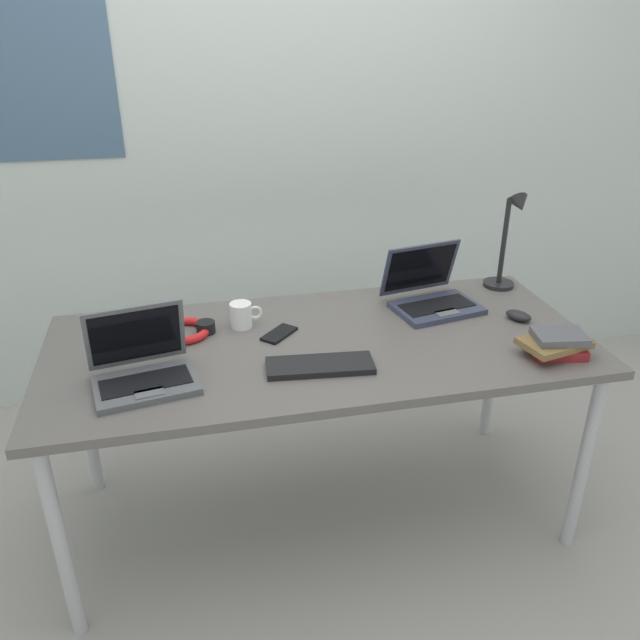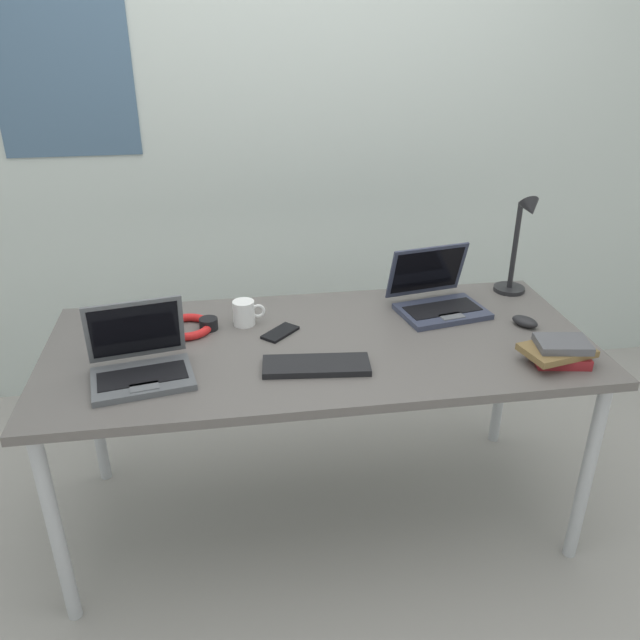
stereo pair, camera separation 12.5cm
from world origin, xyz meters
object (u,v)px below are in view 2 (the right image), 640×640
desk_lamp (519,246)px  headphones (187,326)px  pill_bottle (118,317)px  external_keyboard (316,366)px  book_stack (560,351)px  coffee_mug (244,313)px  computer_mouse (525,321)px  laptop_front_left (140,363)px  cell_phone (280,333)px  laptop_front_right (437,298)px

desk_lamp → headphones: 1.26m
pill_bottle → external_keyboard: bearing=-31.1°
book_stack → coffee_mug: size_ratio=2.07×
desk_lamp → book_stack: (-0.08, -0.53, -0.16)m
desk_lamp → pill_bottle: bearing=-177.5°
external_keyboard → computer_mouse: bearing=18.9°
book_stack → laptop_front_left: bearing=174.9°
external_keyboard → pill_bottle: pill_bottle is taller
pill_bottle → coffee_mug: (0.43, -0.04, 0.00)m
pill_bottle → computer_mouse: bearing=-8.3°
computer_mouse → coffee_mug: size_ratio=0.85×
laptop_front_left → cell_phone: (0.44, 0.21, -0.04)m
headphones → cell_phone: bearing=-13.3°
external_keyboard → headphones: headphones is taller
computer_mouse → cell_phone: size_ratio=0.71×
pill_bottle → book_stack: (1.39, -0.46, -0.00)m
laptop_front_left → coffee_mug: bearing=43.4°
headphones → book_stack: 1.22m
laptop_front_left → computer_mouse: laptop_front_left is taller
coffee_mug → cell_phone: bearing=-39.1°
desk_lamp → book_stack: 0.56m
cell_phone → external_keyboard: bearing=-26.4°
laptop_front_right → external_keyboard: (-0.50, -0.36, -0.04)m
computer_mouse → laptop_front_right: bearing=112.6°
coffee_mug → external_keyboard: bearing=-59.5°
laptop_front_right → book_stack: laptop_front_right is taller
laptop_front_left → headphones: size_ratio=1.54×
computer_mouse → headphones: (-1.17, 0.14, -0.00)m
laptop_front_right → book_stack: size_ratio=1.49×
desk_lamp → pill_bottle: 1.48m
laptop_front_left → pill_bottle: size_ratio=4.17×
desk_lamp → cell_phone: 0.97m
computer_mouse → headphones: headphones is taller
laptop_front_left → cell_phone: 0.49m
desk_lamp → coffee_mug: 1.06m
laptop_front_right → book_stack: 0.50m
computer_mouse → external_keyboard: bearing=160.2°
cell_phone → book_stack: (0.84, -0.33, 0.03)m
laptop_front_left → book_stack: bearing=-5.1°
coffee_mug → book_stack: bearing=-23.8°
external_keyboard → pill_bottle: size_ratio=4.18×
cell_phone → headphones: size_ratio=0.64×
computer_mouse → pill_bottle: size_ratio=1.22×
desk_lamp → external_keyboard: size_ratio=1.21×
laptop_front_left → external_keyboard: 0.53m
laptop_front_right → pill_bottle: 1.14m
computer_mouse → cell_phone: 0.85m
headphones → laptop_front_right: bearing=2.2°
book_stack → cell_phone: bearing=158.7°
cell_phone → headphones: headphones is taller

